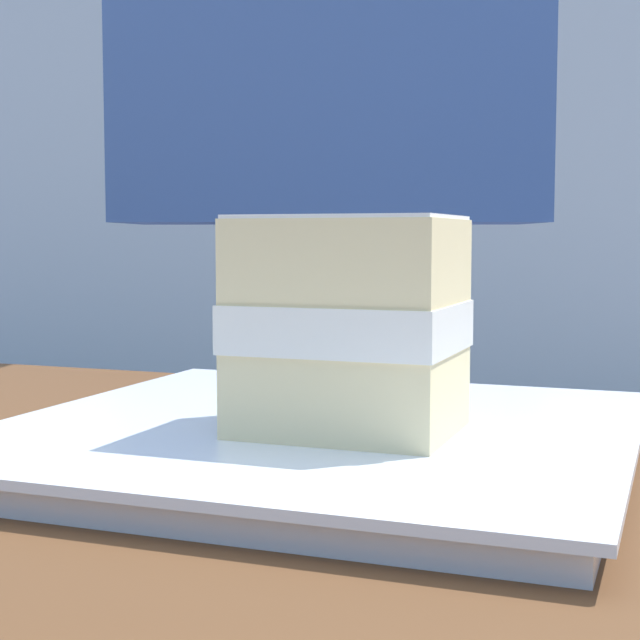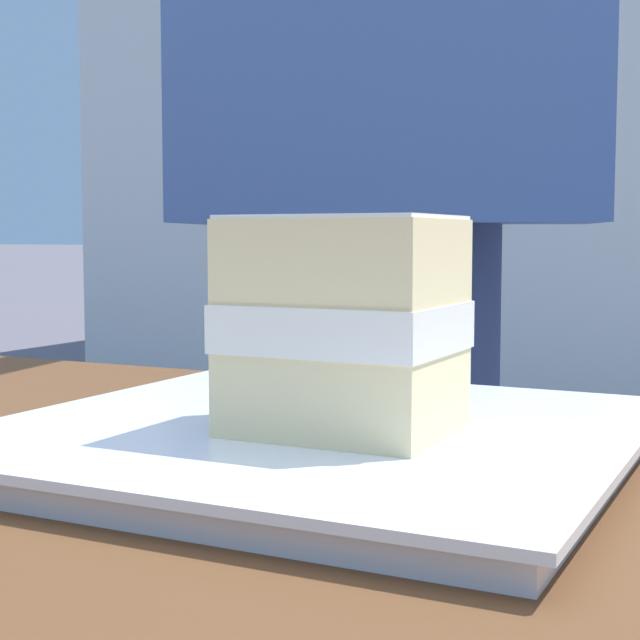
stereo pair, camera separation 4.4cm
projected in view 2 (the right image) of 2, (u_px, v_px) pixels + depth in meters
dessert_plate at (320, 438)px, 0.44m from camera, size 0.28×0.28×0.02m
cake_slice at (344, 325)px, 0.42m from camera, size 0.09×0.08×0.09m
dessert_fork at (303, 380)px, 0.65m from camera, size 0.11×0.15×0.01m
patio_building at (550, 97)px, 5.79m from camera, size 4.48×3.14×3.26m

